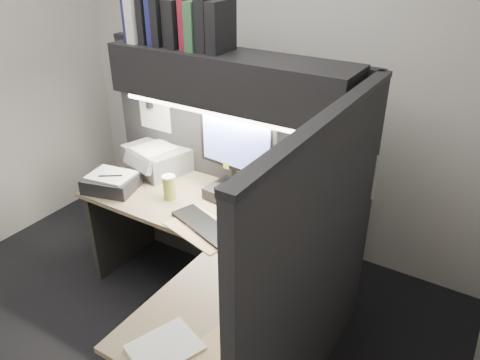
# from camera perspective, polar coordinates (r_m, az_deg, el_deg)

# --- Properties ---
(floor) EXTENTS (3.50, 3.50, 0.00)m
(floor) POSITION_cam_1_polar(r_m,az_deg,el_deg) (3.14, -11.12, -18.65)
(floor) COLOR black
(floor) RESTS_ON ground
(wall_back) EXTENTS (3.50, 0.04, 2.70)m
(wall_back) POSITION_cam_1_polar(r_m,az_deg,el_deg) (3.51, 3.64, 12.97)
(wall_back) COLOR silver
(wall_back) RESTS_ON floor
(partition_back) EXTENTS (1.90, 0.06, 1.60)m
(partition_back) POSITION_cam_1_polar(r_m,az_deg,el_deg) (3.23, -1.03, 1.18)
(partition_back) COLOR black
(partition_back) RESTS_ON floor
(partition_right) EXTENTS (0.06, 1.50, 1.60)m
(partition_right) POSITION_cam_1_polar(r_m,az_deg,el_deg) (2.30, 9.05, -11.75)
(partition_right) COLOR black
(partition_right) RESTS_ON floor
(desk) EXTENTS (1.70, 1.53, 0.73)m
(desk) POSITION_cam_1_polar(r_m,az_deg,el_deg) (2.62, -4.86, -15.92)
(desk) COLOR #887656
(desk) RESTS_ON floor
(overhead_shelf) EXTENTS (1.55, 0.34, 0.30)m
(overhead_shelf) POSITION_cam_1_polar(r_m,az_deg,el_deg) (2.78, -1.52, 12.23)
(overhead_shelf) COLOR black
(overhead_shelf) RESTS_ON partition_back
(task_light_tube) EXTENTS (1.32, 0.04, 0.04)m
(task_light_tube) POSITION_cam_1_polar(r_m,az_deg,el_deg) (2.72, -3.10, 8.09)
(task_light_tube) COLOR white
(task_light_tube) RESTS_ON overhead_shelf
(monitor) EXTENTS (0.55, 0.28, 0.59)m
(monitor) POSITION_cam_1_polar(r_m,az_deg,el_deg) (2.89, -0.37, 1.42)
(monitor) COLOR black
(monitor) RESTS_ON desk
(keyboard) EXTENTS (0.50, 0.30, 0.02)m
(keyboard) POSITION_cam_1_polar(r_m,az_deg,el_deg) (2.75, -4.39, -5.57)
(keyboard) COLOR black
(keyboard) RESTS_ON desk
(mousepad) EXTENTS (0.25, 0.24, 0.00)m
(mousepad) POSITION_cam_1_polar(r_m,az_deg,el_deg) (2.67, 6.50, -7.02)
(mousepad) COLOR navy
(mousepad) RESTS_ON desk
(mouse) EXTENTS (0.08, 0.11, 0.04)m
(mouse) POSITION_cam_1_polar(r_m,az_deg,el_deg) (2.65, 6.18, -6.80)
(mouse) COLOR black
(mouse) RESTS_ON mousepad
(telephone) EXTENTS (0.26, 0.27, 0.09)m
(telephone) POSITION_cam_1_polar(r_m,az_deg,el_deg) (2.84, 8.54, -3.80)
(telephone) COLOR #B2AA88
(telephone) RESTS_ON desk
(coffee_cup) EXTENTS (0.09, 0.09, 0.15)m
(coffee_cup) POSITION_cam_1_polar(r_m,az_deg,el_deg) (3.03, -8.62, -0.96)
(coffee_cup) COLOR #B4B849
(coffee_cup) RESTS_ON desk
(printer) EXTENTS (0.50, 0.45, 0.17)m
(printer) POSITION_cam_1_polar(r_m,az_deg,el_deg) (3.43, -9.94, 2.70)
(printer) COLOR gray
(printer) RESTS_ON desk
(notebook_stack) EXTENTS (0.39, 0.35, 0.10)m
(notebook_stack) POSITION_cam_1_polar(r_m,az_deg,el_deg) (3.23, -15.35, -0.29)
(notebook_stack) COLOR black
(notebook_stack) RESTS_ON desk
(open_folder) EXTENTS (0.48, 0.38, 0.01)m
(open_folder) POSITION_cam_1_polar(r_m,az_deg,el_deg) (2.73, -4.41, -6.00)
(open_folder) COLOR tan
(open_folder) RESTS_ON desk
(paper_stack_a) EXTENTS (0.34, 0.32, 0.05)m
(paper_stack_a) POSITION_cam_1_polar(r_m,az_deg,el_deg) (2.27, 2.05, -13.49)
(paper_stack_a) COLOR white
(paper_stack_a) RESTS_ON desk
(paper_stack_b) EXTENTS (0.30, 0.33, 0.03)m
(paper_stack_b) POSITION_cam_1_polar(r_m,az_deg,el_deg) (2.06, -9.15, -19.65)
(paper_stack_b) COLOR white
(paper_stack_b) RESTS_ON desk
(manila_stack) EXTENTS (0.26, 0.30, 0.02)m
(manila_stack) POSITION_cam_1_polar(r_m,az_deg,el_deg) (2.04, -2.10, -19.99)
(manila_stack) COLOR tan
(manila_stack) RESTS_ON desk
(binder_row) EXTENTS (0.69, 0.25, 0.31)m
(binder_row) POSITION_cam_1_polar(r_m,az_deg,el_deg) (2.92, -7.60, 18.63)
(binder_row) COLOR navy
(binder_row) RESTS_ON overhead_shelf
(pinned_papers) EXTENTS (1.76, 1.31, 0.51)m
(pinned_papers) POSITION_cam_1_polar(r_m,az_deg,el_deg) (2.65, 1.73, 1.01)
(pinned_papers) COLOR white
(pinned_papers) RESTS_ON partition_back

